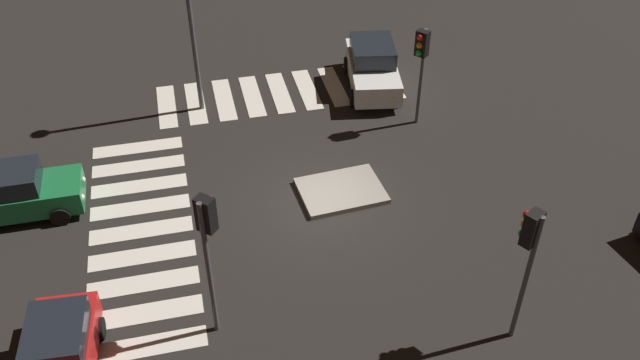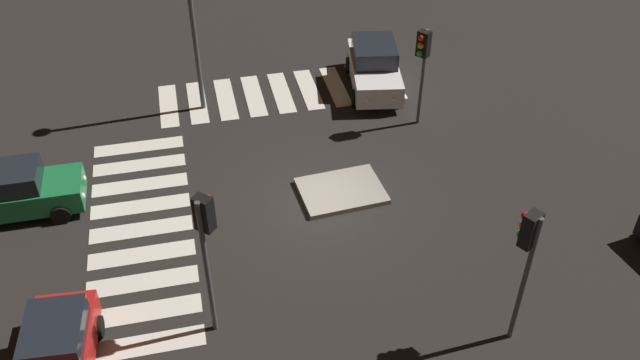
{
  "view_description": "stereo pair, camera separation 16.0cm",
  "coord_description": "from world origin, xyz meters",
  "px_view_note": "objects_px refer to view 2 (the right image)",
  "views": [
    {
      "loc": [
        3.91,
        16.59,
        14.55
      ],
      "look_at": [
        0.0,
        0.0,
        1.0
      ],
      "focal_mm": 38.01,
      "sensor_mm": 36.0,
      "label": 1
    },
    {
      "loc": [
        3.76,
        16.62,
        14.55
      ],
      "look_at": [
        0.0,
        0.0,
        1.0
      ],
      "focal_mm": 38.01,
      "sensor_mm": 36.0,
      "label": 2
    }
  ],
  "objects_px": {
    "car_red": "(58,352)",
    "traffic_island": "(341,191)",
    "car_green": "(17,191)",
    "traffic_light_south": "(423,55)",
    "car_white": "(374,67)",
    "traffic_light_west": "(527,247)",
    "traffic_light_north": "(206,233)"
  },
  "relations": [
    {
      "from": "traffic_island",
      "to": "traffic_light_west",
      "type": "relative_size",
      "value": 0.69
    },
    {
      "from": "traffic_island",
      "to": "traffic_light_west",
      "type": "height_order",
      "value": "traffic_light_west"
    },
    {
      "from": "traffic_island",
      "to": "traffic_light_west",
      "type": "bearing_deg",
      "value": 113.11
    },
    {
      "from": "traffic_light_north",
      "to": "car_green",
      "type": "bearing_deg",
      "value": 84.55
    },
    {
      "from": "traffic_island",
      "to": "car_green",
      "type": "distance_m",
      "value": 10.45
    },
    {
      "from": "traffic_light_west",
      "to": "traffic_light_south",
      "type": "bearing_deg",
      "value": -35.67
    },
    {
      "from": "car_green",
      "to": "car_red",
      "type": "relative_size",
      "value": 1.05
    },
    {
      "from": "traffic_island",
      "to": "car_red",
      "type": "bearing_deg",
      "value": 31.93
    },
    {
      "from": "car_white",
      "to": "car_green",
      "type": "height_order",
      "value": "car_white"
    },
    {
      "from": "car_green",
      "to": "traffic_light_south",
      "type": "xyz_separation_m",
      "value": [
        -14.15,
        -2.04,
        2.12
      ]
    },
    {
      "from": "car_white",
      "to": "car_green",
      "type": "distance_m",
      "value": 14.28
    },
    {
      "from": "car_green",
      "to": "traffic_light_west",
      "type": "xyz_separation_m",
      "value": [
        -13.19,
        8.07,
        2.35
      ]
    },
    {
      "from": "car_red",
      "to": "traffic_light_north",
      "type": "bearing_deg",
      "value": 103.47
    },
    {
      "from": "traffic_island",
      "to": "car_green",
      "type": "xyz_separation_m",
      "value": [
        10.33,
        -1.38,
        0.76
      ]
    },
    {
      "from": "traffic_light_west",
      "to": "car_red",
      "type": "bearing_deg",
      "value": 53.18
    },
    {
      "from": "traffic_light_west",
      "to": "traffic_island",
      "type": "bearing_deg",
      "value": -7.12
    },
    {
      "from": "car_red",
      "to": "traffic_light_west",
      "type": "xyz_separation_m",
      "value": [
        -11.46,
        1.32,
        2.4
      ]
    },
    {
      "from": "car_red",
      "to": "traffic_light_west",
      "type": "relative_size",
      "value": 0.9
    },
    {
      "from": "traffic_island",
      "to": "traffic_light_north",
      "type": "distance_m",
      "value": 7.38
    },
    {
      "from": "car_red",
      "to": "traffic_island",
      "type": "bearing_deg",
      "value": 125.92
    },
    {
      "from": "car_green",
      "to": "car_white",
      "type": "bearing_deg",
      "value": 20.7
    },
    {
      "from": "car_green",
      "to": "traffic_light_west",
      "type": "height_order",
      "value": "traffic_light_west"
    },
    {
      "from": "car_white",
      "to": "car_green",
      "type": "xyz_separation_m",
      "value": [
        13.34,
        5.09,
        -0.09
      ]
    },
    {
      "from": "traffic_light_west",
      "to": "traffic_light_south",
      "type": "distance_m",
      "value": 10.16
    },
    {
      "from": "traffic_light_west",
      "to": "traffic_light_north",
      "type": "bearing_deg",
      "value": 44.9
    },
    {
      "from": "traffic_light_north",
      "to": "traffic_light_west",
      "type": "distance_m",
      "value": 7.75
    },
    {
      "from": "car_red",
      "to": "traffic_light_south",
      "type": "height_order",
      "value": "traffic_light_south"
    },
    {
      "from": "car_green",
      "to": "traffic_light_west",
      "type": "relative_size",
      "value": 0.95
    },
    {
      "from": "traffic_light_north",
      "to": "traffic_light_west",
      "type": "xyz_separation_m",
      "value": [
        -7.49,
        1.99,
        -0.19
      ]
    },
    {
      "from": "traffic_island",
      "to": "car_white",
      "type": "xyz_separation_m",
      "value": [
        -3.0,
        -6.47,
        0.84
      ]
    },
    {
      "from": "traffic_island",
      "to": "traffic_light_west",
      "type": "xyz_separation_m",
      "value": [
        -2.85,
        6.69,
        3.1
      ]
    },
    {
      "from": "car_red",
      "to": "traffic_light_south",
      "type": "distance_m",
      "value": 15.37
    }
  ]
}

